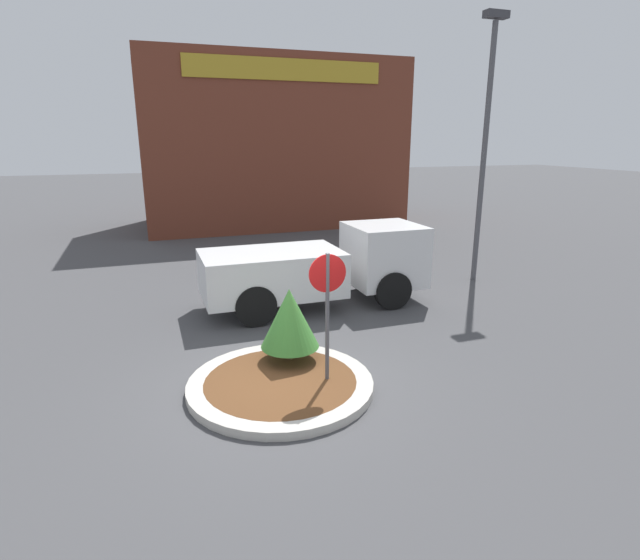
% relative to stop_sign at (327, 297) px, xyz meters
% --- Properties ---
extents(ground_plane, '(120.00, 120.00, 0.00)m').
position_rel_stop_sign_xyz_m(ground_plane, '(-0.80, 0.21, -1.68)').
color(ground_plane, '#474749').
extents(traffic_island, '(3.29, 3.29, 0.16)m').
position_rel_stop_sign_xyz_m(traffic_island, '(-0.80, 0.21, -1.60)').
color(traffic_island, '#BCB7AD').
rests_on(traffic_island, ground_plane).
extents(stop_sign, '(0.66, 0.07, 2.45)m').
position_rel_stop_sign_xyz_m(stop_sign, '(0.00, 0.00, 0.00)').
color(stop_sign, '#4C4C51').
rests_on(stop_sign, ground_plane).
extents(island_shrub, '(1.12, 1.12, 1.43)m').
position_rel_stop_sign_xyz_m(island_shrub, '(-0.40, 0.98, -0.67)').
color(island_shrub, brown).
rests_on(island_shrub, traffic_island).
extents(utility_truck, '(5.81, 2.09, 2.05)m').
position_rel_stop_sign_xyz_m(utility_truck, '(1.41, 4.30, -0.61)').
color(utility_truck, silver).
rests_on(utility_truck, ground_plane).
extents(storefront_building, '(12.53, 6.07, 7.93)m').
position_rel_stop_sign_xyz_m(storefront_building, '(3.51, 17.77, 2.29)').
color(storefront_building, brown).
rests_on(storefront_building, ground_plane).
extents(light_pole, '(0.70, 0.30, 7.64)m').
position_rel_stop_sign_xyz_m(light_pole, '(6.78, 5.09, 2.71)').
color(light_pole, '#4C4C51').
rests_on(light_pole, ground_plane).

